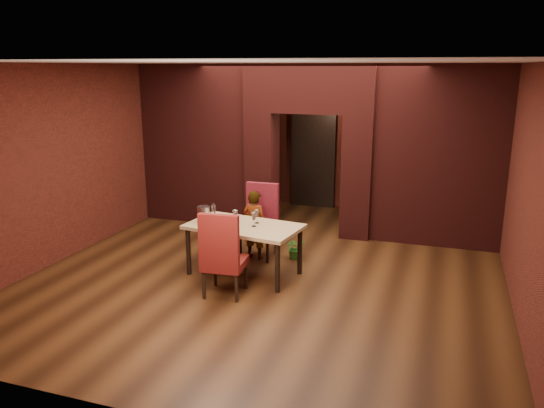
% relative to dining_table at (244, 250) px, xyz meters
% --- Properties ---
extents(floor, '(8.00, 8.00, 0.00)m').
position_rel_dining_table_xyz_m(floor, '(0.36, 0.47, -0.40)').
color(floor, '#402310').
rests_on(floor, ground).
extents(ceiling, '(7.00, 8.00, 0.04)m').
position_rel_dining_table_xyz_m(ceiling, '(0.36, 0.47, 2.80)').
color(ceiling, silver).
rests_on(ceiling, ground).
extents(wall_back, '(7.00, 0.04, 3.20)m').
position_rel_dining_table_xyz_m(wall_back, '(0.36, 4.47, 1.20)').
color(wall_back, maroon).
rests_on(wall_back, ground).
extents(wall_front, '(7.00, 0.04, 3.20)m').
position_rel_dining_table_xyz_m(wall_front, '(0.36, -3.53, 1.20)').
color(wall_front, maroon).
rests_on(wall_front, ground).
extents(wall_left, '(0.04, 8.00, 3.20)m').
position_rel_dining_table_xyz_m(wall_left, '(-3.14, 0.47, 1.20)').
color(wall_left, maroon).
rests_on(wall_left, ground).
extents(wall_right, '(0.04, 8.00, 3.20)m').
position_rel_dining_table_xyz_m(wall_right, '(3.86, 0.47, 1.20)').
color(wall_right, maroon).
rests_on(wall_right, ground).
extents(pillar_left, '(0.55, 0.55, 2.30)m').
position_rel_dining_table_xyz_m(pillar_left, '(-0.59, 2.47, 0.75)').
color(pillar_left, maroon).
rests_on(pillar_left, ground).
extents(pillar_right, '(0.55, 0.55, 2.30)m').
position_rel_dining_table_xyz_m(pillar_right, '(1.31, 2.47, 0.75)').
color(pillar_right, maroon).
rests_on(pillar_right, ground).
extents(lintel, '(2.45, 0.55, 0.90)m').
position_rel_dining_table_xyz_m(lintel, '(0.36, 2.47, 2.35)').
color(lintel, maroon).
rests_on(lintel, ground).
extents(wing_wall_left, '(2.28, 0.35, 3.20)m').
position_rel_dining_table_xyz_m(wing_wall_left, '(-2.00, 2.47, 1.20)').
color(wing_wall_left, maroon).
rests_on(wing_wall_left, ground).
extents(wing_wall_right, '(2.28, 0.35, 3.20)m').
position_rel_dining_table_xyz_m(wing_wall_right, '(2.72, 2.47, 1.20)').
color(wing_wall_right, maroon).
rests_on(wing_wall_right, ground).
extents(vent_panel, '(0.40, 0.03, 0.50)m').
position_rel_dining_table_xyz_m(vent_panel, '(-0.59, 2.18, 0.15)').
color(vent_panel, brown).
rests_on(vent_panel, ground).
extents(rear_door, '(0.90, 0.08, 2.10)m').
position_rel_dining_table_xyz_m(rear_door, '(-0.04, 4.41, 0.65)').
color(rear_door, black).
rests_on(rear_door, ground).
extents(rear_door_frame, '(1.02, 0.04, 2.22)m').
position_rel_dining_table_xyz_m(rear_door_frame, '(-0.04, 4.37, 0.65)').
color(rear_door_frame, black).
rests_on(rear_door_frame, ground).
extents(dining_table, '(1.82, 1.18, 0.80)m').
position_rel_dining_table_xyz_m(dining_table, '(0.00, 0.00, 0.00)').
color(dining_table, tan).
rests_on(dining_table, ground).
extents(chair_far, '(0.58, 0.58, 1.24)m').
position_rel_dining_table_xyz_m(chair_far, '(-0.06, 0.80, 0.22)').
color(chair_far, maroon).
rests_on(chair_far, ground).
extents(chair_near, '(0.61, 0.61, 1.24)m').
position_rel_dining_table_xyz_m(chair_near, '(0.02, -0.78, 0.22)').
color(chair_near, maroon).
rests_on(chair_near, ground).
extents(person_seated, '(0.46, 0.33, 1.17)m').
position_rel_dining_table_xyz_m(person_seated, '(-0.10, 0.73, 0.19)').
color(person_seated, white).
rests_on(person_seated, ground).
extents(wine_glass_a, '(0.09, 0.09, 0.21)m').
position_rel_dining_table_xyz_m(wine_glass_a, '(-0.15, 0.02, 0.51)').
color(wine_glass_a, white).
rests_on(wine_glass_a, dining_table).
extents(wine_glass_b, '(0.09, 0.09, 0.21)m').
position_rel_dining_table_xyz_m(wine_glass_b, '(0.15, 0.16, 0.50)').
color(wine_glass_b, silver).
rests_on(wine_glass_b, dining_table).
extents(wine_glass_c, '(0.09, 0.09, 0.22)m').
position_rel_dining_table_xyz_m(wine_glass_c, '(0.17, -0.02, 0.51)').
color(wine_glass_c, silver).
rests_on(wine_glass_c, dining_table).
extents(tasting_sheet, '(0.33, 0.31, 0.00)m').
position_rel_dining_table_xyz_m(tasting_sheet, '(-0.15, -0.20, 0.40)').
color(tasting_sheet, white).
rests_on(tasting_sheet, dining_table).
extents(wine_bucket, '(0.20, 0.20, 0.24)m').
position_rel_dining_table_xyz_m(wine_bucket, '(-0.65, -0.04, 0.52)').
color(wine_bucket, silver).
rests_on(wine_bucket, dining_table).
extents(water_bottle, '(0.06, 0.06, 0.27)m').
position_rel_dining_table_xyz_m(water_bottle, '(-0.55, 0.10, 0.53)').
color(water_bottle, white).
rests_on(water_bottle, dining_table).
extents(potted_plant, '(0.44, 0.44, 0.37)m').
position_rel_dining_table_xyz_m(potted_plant, '(0.56, 0.92, -0.21)').
color(potted_plant, '#245D1C').
rests_on(potted_plant, ground).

